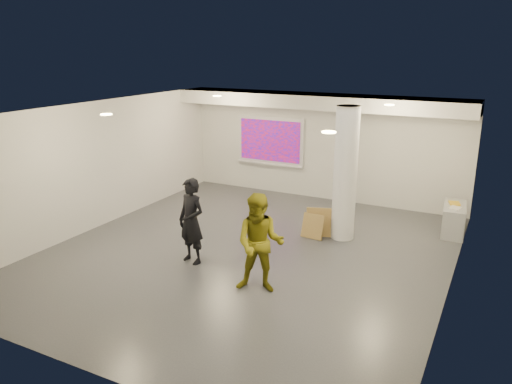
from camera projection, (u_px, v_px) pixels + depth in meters
The scene contains 20 objects.
floor at pixel (247, 253), 10.55m from camera, with size 8.00×9.00×0.01m, color #3B3E44.
ceiling at pixel (247, 111), 9.71m from camera, with size 8.00×9.00×0.01m, color white.
wall_back at pixel (323, 147), 13.97m from camera, with size 8.00×0.01×3.00m, color silver.
wall_front at pixel (79, 271), 6.29m from camera, with size 8.00×0.01×3.00m, color silver.
wall_left at pixel (99, 165), 11.88m from camera, with size 0.01×9.00×3.00m, color silver.
wall_right at pixel (457, 214), 8.38m from camera, with size 0.01×9.00×3.00m, color silver.
soffit_band at pixel (317, 101), 13.13m from camera, with size 8.00×1.10×0.36m, color silver.
downlight_nw at pixel (217, 96), 12.81m from camera, with size 0.22×0.22×0.02m, color #FAE68E.
downlight_ne at pixel (389, 105), 10.89m from camera, with size 0.22×0.22×0.02m, color #FAE68E.
downlight_sw at pixel (106, 114), 9.39m from camera, with size 0.22×0.22×0.02m, color #FAE68E.
downlight_se at pixel (329, 132), 7.47m from camera, with size 0.22×0.22×0.02m, color #FAE68E.
column at pixel (345, 174), 11.01m from camera, with size 0.52×0.52×3.00m, color white.
projection_screen at pixel (270, 141), 14.62m from camera, with size 2.10×0.13×1.42m.
credenza at pixel (454, 219), 11.60m from camera, with size 0.49×1.17×0.68m, color #989B9E.
papers_stack at pixel (455, 208), 11.30m from camera, with size 0.23×0.29×0.02m, color silver.
postit_pad at pixel (455, 203), 11.61m from camera, with size 0.23×0.31×0.03m, color yellow.
cardboard_back at pixel (320, 222), 11.43m from camera, with size 0.61×0.06×0.67m, color olive.
cardboard_front at pixel (313, 226), 11.33m from camera, with size 0.51×0.05×0.57m, color olive.
woman at pixel (191, 221), 9.91m from camera, with size 0.63×0.42×1.74m, color black.
man at pixel (260, 243), 8.72m from camera, with size 0.87×0.68×1.80m, color olive.
Camera 1 is at (4.61, -8.60, 4.23)m, focal length 35.00 mm.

